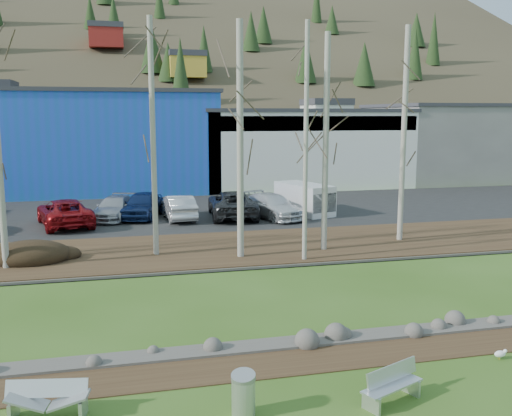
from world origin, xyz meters
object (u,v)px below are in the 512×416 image
object	(u,v)px
bench_intact	(392,385)
car_7	(272,206)
car_2	(65,212)
car_6	(232,204)
car_5	(178,207)
bench_damaged	(48,400)
van_white	(306,199)
seagull	(500,354)
litter_bin	(243,396)
car_4	(143,205)
car_3	(115,208)

from	to	relation	value
bench_intact	car_7	bearing A→B (deg)	58.69
car_2	car_6	size ratio (longest dim) A/B	0.94
bench_intact	car_6	size ratio (longest dim) A/B	0.28
car_2	car_5	distance (m)	6.43
car_5	bench_damaged	bearing A→B (deg)	72.86
car_5	van_white	size ratio (longest dim) A/B	0.96
bench_damaged	van_white	world-z (taller)	van_white
bench_intact	seagull	xyz separation A→B (m)	(3.79, 1.37, -0.25)
car_2	van_white	size ratio (longest dim) A/B	1.19
litter_bin	van_white	world-z (taller)	van_white
bench_damaged	car_7	size ratio (longest dim) A/B	0.36
bench_damaged	car_7	bearing A→B (deg)	73.34
litter_bin	van_white	bearing A→B (deg)	68.44
seagull	car_6	distance (m)	21.61
car_2	van_white	distance (m)	14.40
bench_damaged	seagull	xyz separation A→B (m)	(11.14, 0.26, -0.23)
bench_damaged	car_2	bearing A→B (deg)	103.97
litter_bin	van_white	xyz separation A→B (m)	(8.96, 22.68, 0.64)
car_6	car_7	xyz separation A→B (m)	(2.28, -0.82, -0.08)
seagull	car_5	xyz separation A→B (m)	(-6.15, 21.46, 0.72)
seagull	car_5	world-z (taller)	car_5
bench_intact	car_6	world-z (taller)	car_6
bench_damaged	car_4	xyz separation A→B (m)	(2.93, 22.66, 0.55)
car_2	litter_bin	bearing A→B (deg)	90.52
car_4	car_6	xyz separation A→B (m)	(5.32, -0.99, 0.01)
litter_bin	car_4	xyz separation A→B (m)	(-1.09, 23.56, 0.50)
bench_damaged	car_4	distance (m)	22.85
bench_damaged	litter_bin	world-z (taller)	litter_bin
car_7	bench_damaged	bearing A→B (deg)	-136.03
car_4	car_6	bearing A→B (deg)	6.24
litter_bin	car_3	xyz separation A→B (m)	(-2.71, 23.62, 0.37)
bench_damaged	litter_bin	distance (m)	4.12
car_7	car_4	bearing A→B (deg)	147.37
car_3	van_white	bearing A→B (deg)	12.91
car_3	car_4	xyz separation A→B (m)	(1.63, -0.05, 0.13)
bench_intact	car_7	size ratio (longest dim) A/B	0.33
car_4	car_6	distance (m)	5.42
car_3	van_white	size ratio (longest dim) A/B	1.00
bench_intact	litter_bin	bearing A→B (deg)	153.56
litter_bin	car_3	size ratio (longest dim) A/B	0.19
bench_damaged	car_6	world-z (taller)	car_6
bench_damaged	seagull	bearing A→B (deg)	11.50
bench_intact	van_white	size ratio (longest dim) A/B	0.36
bench_damaged	car_5	size ratio (longest dim) A/B	0.40
car_3	car_2	bearing A→B (deg)	-132.63
bench_intact	car_4	size ratio (longest dim) A/B	0.35
van_white	car_6	bearing A→B (deg)	164.35
bench_intact	litter_bin	size ratio (longest dim) A/B	1.90
bench_intact	car_3	world-z (taller)	car_3
seagull	bench_damaged	bearing A→B (deg)	-166.82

